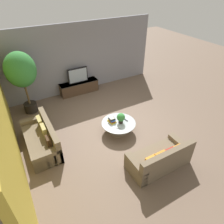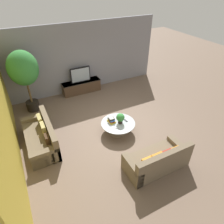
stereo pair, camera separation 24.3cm
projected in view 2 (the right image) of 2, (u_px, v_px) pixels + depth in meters
The scene contains 13 objects.
ground_plane at pixel (114, 126), 7.30m from camera, with size 24.00×24.00×0.00m, color brown.
back_wall_stone at pixel (80, 58), 8.81m from camera, with size 7.40×0.12×3.00m, color gray.
side_wall_left at pixel (3, 113), 5.37m from camera, with size 0.12×7.40×3.00m, color gold.
media_console at pixel (81, 87), 9.22m from camera, with size 1.76×0.50×0.54m.
television at pixel (80, 75), 8.88m from camera, with size 0.90×0.13×0.67m.
coffee_table at pixel (118, 125), 6.88m from camera, with size 1.17×1.17×0.39m.
couch_by_wall at pixel (41, 137), 6.38m from camera, with size 0.84×2.01×0.84m.
couch_near_entry at pixel (157, 160), 5.60m from camera, with size 1.79×0.84×0.84m.
potted_palm_tall at pixel (23, 71), 7.22m from camera, with size 1.09×1.09×2.43m.
potted_plant_tabletop at pixel (120, 118), 6.70m from camera, with size 0.28×0.28×0.37m.
book_stack at pixel (111, 120), 6.82m from camera, with size 0.23×0.31×0.17m.
remote_black at pixel (126, 120), 6.91m from camera, with size 0.04×0.16×0.02m, color black.
remote_silver at pixel (118, 128), 6.57m from camera, with size 0.04×0.16×0.02m, color gray.
Camera 2 is at (-2.64, -5.03, 4.62)m, focal length 32.00 mm.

